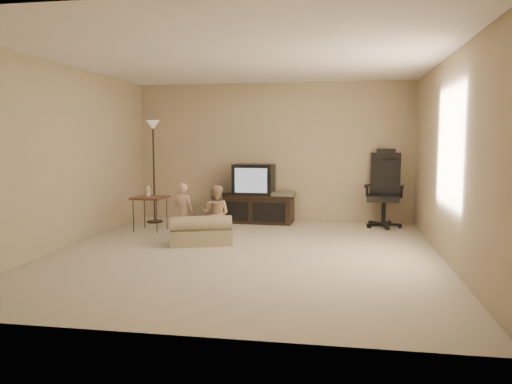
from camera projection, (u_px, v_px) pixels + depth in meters
floor at (244, 254)px, 6.49m from camera, size 5.50×5.50×0.00m
room_shell at (244, 137)px, 6.33m from camera, size 5.50×5.50×5.50m
tv_stand at (254, 198)px, 8.94m from camera, size 1.48×0.60×1.05m
office_chair at (384, 199)px, 8.49m from camera, size 0.69×0.72×1.32m
side_table at (150, 198)px, 8.11m from camera, size 0.53×0.53×0.76m
floor_lamp at (153, 148)px, 8.84m from camera, size 0.28×0.28×1.82m
child_sofa at (201, 232)px, 7.07m from camera, size 0.97×0.75×0.42m
toddler_left at (183, 212)px, 7.28m from camera, size 0.34×0.26×0.86m
toddler_right at (216, 214)px, 7.16m from camera, size 0.43×0.26×0.84m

